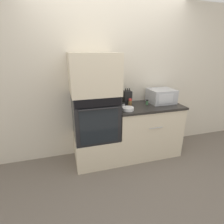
{
  "coord_description": "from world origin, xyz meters",
  "views": [
    {
      "loc": [
        -0.79,
        -2.16,
        1.73
      ],
      "look_at": [
        -0.1,
        0.21,
        0.85
      ],
      "focal_mm": 28.0,
      "sensor_mm": 36.0,
      "label": 1
    }
  ],
  "objects_px": {
    "knife_block": "(127,97)",
    "condiment_jar_mid": "(147,102)",
    "condiment_jar_near": "(130,103)",
    "bowl": "(128,109)",
    "condiment_jar_far": "(123,105)",
    "microwave": "(161,96)",
    "wall_oven": "(95,116)"
  },
  "relations": [
    {
      "from": "condiment_jar_near",
      "to": "bowl",
      "type": "bearing_deg",
      "value": -119.63
    },
    {
      "from": "condiment_jar_near",
      "to": "condiment_jar_far",
      "type": "distance_m",
      "value": 0.12
    },
    {
      "from": "wall_oven",
      "to": "microwave",
      "type": "distance_m",
      "value": 1.19
    },
    {
      "from": "bowl",
      "to": "microwave",
      "type": "bearing_deg",
      "value": 18.8
    },
    {
      "from": "wall_oven",
      "to": "microwave",
      "type": "xyz_separation_m",
      "value": [
        1.17,
        0.08,
        0.21
      ]
    },
    {
      "from": "bowl",
      "to": "condiment_jar_near",
      "type": "height_order",
      "value": "condiment_jar_near"
    },
    {
      "from": "condiment_jar_mid",
      "to": "microwave",
      "type": "bearing_deg",
      "value": 10.4
    },
    {
      "from": "knife_block",
      "to": "condiment_jar_mid",
      "type": "distance_m",
      "value": 0.34
    },
    {
      "from": "condiment_jar_mid",
      "to": "wall_oven",
      "type": "bearing_deg",
      "value": -177.92
    },
    {
      "from": "bowl",
      "to": "condiment_jar_far",
      "type": "relative_size",
      "value": 2.49
    },
    {
      "from": "microwave",
      "to": "knife_block",
      "type": "height_order",
      "value": "knife_block"
    },
    {
      "from": "condiment_jar_far",
      "to": "condiment_jar_mid",
      "type": "bearing_deg",
      "value": 0.92
    },
    {
      "from": "wall_oven",
      "to": "condiment_jar_mid",
      "type": "height_order",
      "value": "wall_oven"
    },
    {
      "from": "knife_block",
      "to": "condiment_jar_near",
      "type": "relative_size",
      "value": 2.19
    },
    {
      "from": "wall_oven",
      "to": "knife_block",
      "type": "bearing_deg",
      "value": 16.14
    },
    {
      "from": "wall_oven",
      "to": "condiment_jar_near",
      "type": "xyz_separation_m",
      "value": [
        0.58,
        0.03,
        0.15
      ]
    },
    {
      "from": "bowl",
      "to": "knife_block",
      "type": "bearing_deg",
      "value": 71.37
    },
    {
      "from": "microwave",
      "to": "condiment_jar_far",
      "type": "height_order",
      "value": "microwave"
    },
    {
      "from": "microwave",
      "to": "bowl",
      "type": "height_order",
      "value": "microwave"
    },
    {
      "from": "condiment_jar_mid",
      "to": "bowl",
      "type": "bearing_deg",
      "value": -155.73
    },
    {
      "from": "microwave",
      "to": "bowl",
      "type": "xyz_separation_m",
      "value": [
        -0.69,
        -0.24,
        -0.09
      ]
    },
    {
      "from": "condiment_jar_mid",
      "to": "condiment_jar_far",
      "type": "relative_size",
      "value": 1.17
    },
    {
      "from": "condiment_jar_mid",
      "to": "condiment_jar_far",
      "type": "bearing_deg",
      "value": -179.08
    },
    {
      "from": "microwave",
      "to": "bowl",
      "type": "relative_size",
      "value": 2.35
    },
    {
      "from": "microwave",
      "to": "condiment_jar_mid",
      "type": "bearing_deg",
      "value": -169.6
    },
    {
      "from": "wall_oven",
      "to": "condiment_jar_mid",
      "type": "relative_size",
      "value": 8.44
    },
    {
      "from": "microwave",
      "to": "condiment_jar_far",
      "type": "xyz_separation_m",
      "value": [
        -0.71,
        -0.06,
        -0.08
      ]
    },
    {
      "from": "condiment_jar_near",
      "to": "condiment_jar_mid",
      "type": "distance_m",
      "value": 0.3
    },
    {
      "from": "knife_block",
      "to": "condiment_jar_near",
      "type": "bearing_deg",
      "value": -90.97
    },
    {
      "from": "wall_oven",
      "to": "condiment_jar_near",
      "type": "height_order",
      "value": "wall_oven"
    },
    {
      "from": "knife_block",
      "to": "wall_oven",
      "type": "bearing_deg",
      "value": -163.86
    },
    {
      "from": "bowl",
      "to": "condiment_jar_mid",
      "type": "relative_size",
      "value": 2.13
    }
  ]
}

